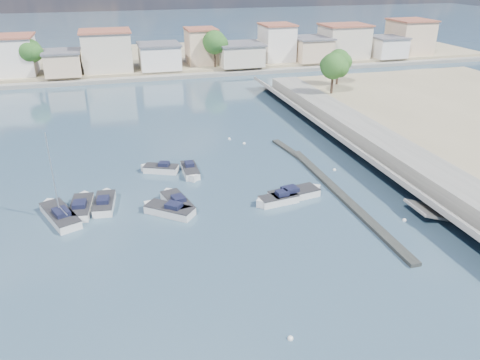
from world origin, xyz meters
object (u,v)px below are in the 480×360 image
Objects in this scene: motorboat_a at (176,201)px; motorboat_b at (105,203)px; motorboat_g at (190,171)px; motorboat_d at (277,200)px; motorboat_f at (159,169)px; sailboat at (59,214)px; motorboat_c at (168,210)px; motorboat_e at (82,206)px; motorboat_h at (296,194)px.

motorboat_a is 1.02× the size of motorboat_b.
motorboat_d is at bearing -53.26° from motorboat_g.
motorboat_f is (-0.64, 8.83, -0.00)m from motorboat_a.
sailboat is (-10.62, -8.53, 0.03)m from motorboat_f.
motorboat_c is at bearing -10.63° from sailboat.
motorboat_a is 7.19m from motorboat_b.
motorboat_a and motorboat_g have the same top height.
motorboat_d is 0.82× the size of motorboat_e.
motorboat_h is (13.53, -0.03, -0.00)m from motorboat_c.
motorboat_b and motorboat_g have the same top height.
motorboat_g is (3.40, -1.69, 0.00)m from motorboat_f.
motorboat_b is 4.49m from sailboat.
motorboat_d and motorboat_e have the same top height.
motorboat_g is 13.07m from motorboat_h.
motorboat_f is 3.80m from motorboat_g.
motorboat_e is (-2.24, -0.24, 0.00)m from motorboat_b.
sailboat is at bearing -150.09° from motorboat_e.
motorboat_f is at bearing 153.55° from motorboat_g.
motorboat_f and motorboat_g have the same top height.
motorboat_g is (9.75, 5.44, 0.00)m from motorboat_b.
motorboat_d is 21.38m from sailboat.
motorboat_f is at bearing 87.60° from motorboat_c.
motorboat_a is at bearing -1.52° from sailboat.
motorboat_d is 1.04× the size of motorboat_f.
motorboat_f is 16.77m from motorboat_h.
motorboat_e and motorboat_f have the same top height.
sailboat is at bearing -161.79° from motorboat_b.
motorboat_b is at bearing -131.68° from motorboat_f.
motorboat_f is (-10.58, 11.30, 0.00)m from motorboat_d.
motorboat_b and motorboat_c have the same top height.
motorboat_a is 1.09× the size of motorboat_c.
sailboat reaches higher than motorboat_h.
motorboat_b is at bearing 18.21° from sailboat.
motorboat_c and motorboat_f have the same top height.
motorboat_h is 23.79m from sailboat.
motorboat_c is 8.71m from motorboat_e.
motorboat_e is (-8.15, 3.08, -0.00)m from motorboat_c.
motorboat_b is at bearing 166.14° from motorboat_d.
motorboat_a and motorboat_f have the same top height.
motorboat_c is (-1.07, -1.61, 0.00)m from motorboat_a.
motorboat_h is at bearing -7.51° from motorboat_a.
sailboat is (-10.18, 1.91, 0.03)m from motorboat_c.
motorboat_h is (21.68, -3.11, 0.00)m from motorboat_e.
motorboat_h is (13.09, -10.47, 0.00)m from motorboat_f.
motorboat_a is 1.11× the size of motorboat_g.
motorboat_a and motorboat_c have the same top height.
motorboat_c is 13.53m from motorboat_h.
motorboat_d and motorboat_g have the same top height.
motorboat_a is 9.34m from motorboat_e.
motorboat_e is 2.34m from sailboat.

